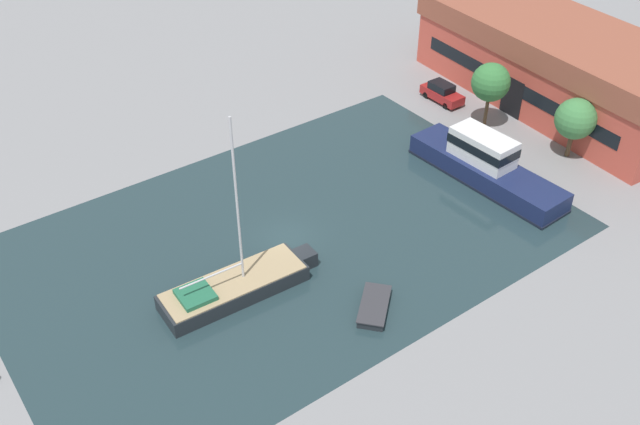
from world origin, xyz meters
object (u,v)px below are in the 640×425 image
at_px(warehouse_building, 558,64).
at_px(small_dinghy, 374,307).
at_px(quay_tree_near_building, 491,82).
at_px(quay_tree_by_water, 576,119).
at_px(sailboat_moored, 236,285).
at_px(parked_car, 442,93).
at_px(motor_cruiser, 485,165).

xyz_separation_m(warehouse_building, small_dinghy, (11.57, -31.00, -3.30)).
bearing_deg(quay_tree_near_building, quay_tree_by_water, 13.67).
relative_size(quay_tree_by_water, sailboat_moored, 0.40).
bearing_deg(warehouse_building, quay_tree_near_building, -88.20).
bearing_deg(sailboat_moored, small_dinghy, 46.40).
bearing_deg(parked_car, quay_tree_near_building, 88.88).
relative_size(warehouse_building, small_dinghy, 7.30).
relative_size(warehouse_building, parked_car, 6.61).
bearing_deg(warehouse_building, parked_car, -120.89).
distance_m(quay_tree_near_building, quay_tree_by_water, 7.74).
distance_m(warehouse_building, quay_tree_near_building, 8.53).
relative_size(warehouse_building, sailboat_moored, 2.24).
height_order(quay_tree_near_building, small_dinghy, quay_tree_near_building).
height_order(parked_car, motor_cruiser, motor_cruiser).
height_order(parked_car, sailboat_moored, sailboat_moored).
bearing_deg(warehouse_building, quay_tree_by_water, -38.92).
xyz_separation_m(warehouse_building, parked_car, (-5.89, -8.37, -2.72)).
distance_m(warehouse_building, motor_cruiser, 16.02).
height_order(motor_cruiser, small_dinghy, motor_cruiser).
xyz_separation_m(warehouse_building, quay_tree_by_water, (7.13, -6.69, -0.17)).
xyz_separation_m(parked_car, motor_cruiser, (11.39, -6.51, 0.51)).
height_order(warehouse_building, parked_car, warehouse_building).
relative_size(sailboat_moored, motor_cruiser, 0.92).
bearing_deg(quay_tree_by_water, motor_cruiser, -101.23).
relative_size(quay_tree_near_building, motor_cruiser, 0.43).
bearing_deg(quay_tree_by_water, sailboat_moored, -93.58).
bearing_deg(small_dinghy, quay_tree_by_water, -121.12).
distance_m(motor_cruiser, small_dinghy, 17.26).
relative_size(warehouse_building, quay_tree_by_water, 5.54).
bearing_deg(warehouse_building, small_dinghy, -65.28).
bearing_deg(warehouse_building, motor_cruiser, -65.48).
bearing_deg(parked_car, sailboat_moored, 21.45).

